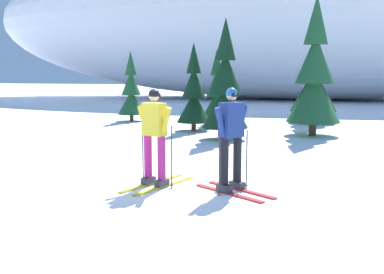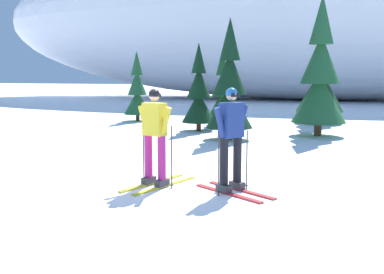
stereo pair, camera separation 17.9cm
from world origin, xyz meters
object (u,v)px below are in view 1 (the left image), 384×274
Objects in this scene: skier_navy_jacket at (231,137)px; pine_tree_far_left at (131,92)px; pine_tree_right at (314,78)px; pine_tree_center_right at (225,89)px; pine_tree_far_right at (314,73)px; skier_yellow_jacket at (155,136)px; pine_tree_left at (194,94)px; pine_tree_center_left at (217,93)px.

skier_navy_jacket is 11.92m from pine_tree_far_left.
pine_tree_right reaches higher than pine_tree_far_left.
pine_tree_right is at bearing -21.05° from pine_tree_far_left.
pine_tree_right is (1.63, 7.62, 0.92)m from skier_navy_jacket.
pine_tree_center_right is 0.77× the size of pine_tree_far_right.
skier_navy_jacket is 7.84m from pine_tree_right.
skier_yellow_jacket is 7.96m from pine_tree_left.
skier_navy_jacket is 10.04m from pine_tree_center_left.
pine_tree_far_right reaches higher than skier_navy_jacket.
pine_tree_right is (7.36, -2.83, 0.66)m from pine_tree_far_left.
skier_navy_jacket is 0.38× the size of pine_tree_far_right.
pine_tree_left is 2.31m from pine_tree_center_right.
pine_tree_center_right is at bearing 99.83° from skier_navy_jacket.
pine_tree_center_right is at bearing -118.06° from pine_tree_far_right.
skier_yellow_jacket is at bearing -93.37° from pine_tree_center_right.
pine_tree_far_left is 7.91m from pine_tree_right.
pine_tree_right is (3.05, 7.57, 0.95)m from skier_yellow_jacket.
pine_tree_center_left is at bearing 75.58° from pine_tree_left.
pine_tree_center_right is 3.10m from pine_tree_right.
pine_tree_far_left is at bearing 142.43° from pine_tree_left.
pine_tree_center_right is (4.67, -4.33, 0.32)m from pine_tree_far_left.
pine_tree_center_left is (0.49, 1.91, -0.06)m from pine_tree_left.
pine_tree_far_right is (3.72, 1.56, 0.79)m from pine_tree_center_left.
pine_tree_far_left is 0.95× the size of pine_tree_left.
pine_tree_left reaches higher than skier_navy_jacket.
pine_tree_far_right is (0.12, 3.79, 0.13)m from pine_tree_right.
pine_tree_center_left reaches higher than skier_navy_jacket.
pine_tree_left is 0.83× the size of pine_tree_center_right.
pine_tree_center_left is at bearing 93.21° from skier_yellow_jacket.
pine_tree_left is at bearing 175.56° from pine_tree_right.
pine_tree_right reaches higher than pine_tree_left.
pine_tree_left is (3.27, -2.51, 0.06)m from pine_tree_far_left.
pine_tree_center_right is (-1.06, 6.12, 0.58)m from skier_navy_jacket.
skier_yellow_jacket is at bearing -111.95° from pine_tree_right.
pine_tree_far_left is 0.61× the size of pine_tree_far_right.
skier_navy_jacket is 0.62× the size of pine_tree_center_left.
skier_yellow_jacket is 9.82m from pine_tree_center_left.
skier_yellow_jacket is 11.26m from pine_tree_far_left.
skier_navy_jacket is 6.24m from pine_tree_center_right.
pine_tree_right reaches higher than pine_tree_center_right.
pine_tree_far_right is (1.76, 11.40, 1.05)m from skier_navy_jacket.
skier_yellow_jacket is 8.22m from pine_tree_right.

